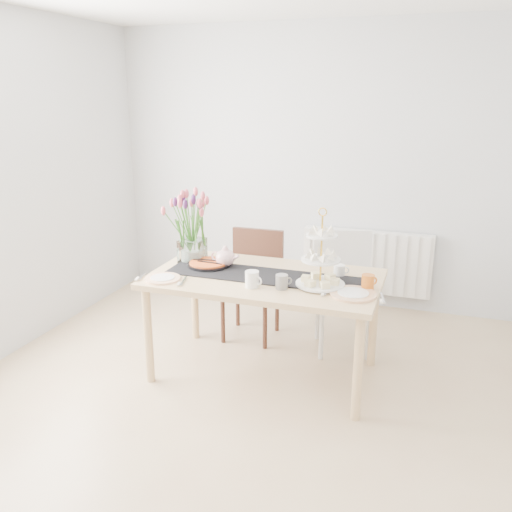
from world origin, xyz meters
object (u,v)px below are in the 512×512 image
(tart_tin, at_px, (209,264))
(cream_jug, at_px, (339,270))
(cake_stand, at_px, (321,266))
(plate_left, at_px, (163,278))
(tulip_vase, at_px, (191,216))
(mug_white, at_px, (252,279))
(plate_right, at_px, (353,294))
(chair_white, at_px, (343,281))
(chair_brown, at_px, (254,275))
(radiator, at_px, (366,262))
(mug_grey, at_px, (282,282))
(mug_orange, at_px, (368,282))
(dining_table, at_px, (265,287))
(teapot, at_px, (225,258))

(tart_tin, bearing_deg, cream_jug, 6.22)
(cake_stand, xyz_separation_m, plate_left, (-1.05, -0.22, -0.13))
(tulip_vase, height_order, mug_white, tulip_vase)
(mug_white, xyz_separation_m, plate_right, (0.66, 0.07, -0.05))
(chair_white, xyz_separation_m, plate_left, (-1.09, -0.94, 0.21))
(chair_brown, bearing_deg, plate_left, -111.47)
(tulip_vase, bearing_deg, mug_white, -32.47)
(radiator, relative_size, cream_jug, 14.91)
(mug_white, bearing_deg, tart_tin, 165.41)
(plate_left, bearing_deg, tulip_vase, 87.90)
(tulip_vase, distance_m, plate_right, 1.36)
(mug_grey, relative_size, mug_orange, 0.98)
(mug_white, height_order, mug_orange, mug_white)
(dining_table, xyz_separation_m, chair_brown, (-0.30, 0.64, -0.16))
(dining_table, distance_m, cream_jug, 0.53)
(cake_stand, xyz_separation_m, plate_right, (0.24, -0.10, -0.13))
(radiator, xyz_separation_m, chair_brown, (-0.81, -0.91, 0.07))
(mug_orange, bearing_deg, plate_left, 145.70)
(dining_table, height_order, cream_jug, cream_jug)
(dining_table, height_order, cake_stand, cake_stand)
(cake_stand, xyz_separation_m, tart_tin, (-0.87, 0.14, -0.12))
(dining_table, relative_size, tart_tin, 5.11)
(mug_grey, height_order, mug_white, mug_white)
(cream_jug, bearing_deg, teapot, 172.13)
(mug_white, bearing_deg, dining_table, 106.96)
(plate_right, bearing_deg, mug_orange, 62.89)
(cake_stand, bearing_deg, plate_right, -22.18)
(mug_orange, distance_m, plate_right, 0.16)
(chair_white, xyz_separation_m, tart_tin, (-0.90, -0.58, 0.22))
(tulip_vase, height_order, cream_jug, tulip_vase)
(radiator, relative_size, plate_left, 4.86)
(mug_white, bearing_deg, mug_grey, 28.97)
(cake_stand, relative_size, tart_tin, 1.52)
(dining_table, xyz_separation_m, teapot, (-0.34, 0.11, 0.15))
(tart_tin, height_order, plate_right, tart_tin)
(dining_table, bearing_deg, cake_stand, -9.72)
(cream_jug, xyz_separation_m, mug_white, (-0.50, -0.41, 0.01))
(cream_jug, height_order, mug_grey, mug_grey)
(chair_white, bearing_deg, mug_orange, -85.12)
(mug_white, bearing_deg, plate_left, -155.06)
(tart_tin, bearing_deg, mug_orange, -4.93)
(chair_white, xyz_separation_m, mug_grey, (-0.26, -0.86, 0.25))
(chair_white, distance_m, tulip_vase, 1.30)
(tart_tin, xyz_separation_m, mug_orange, (1.18, -0.10, 0.03))
(chair_white, distance_m, cake_stand, 0.80)
(dining_table, relative_size, chair_brown, 1.80)
(dining_table, bearing_deg, chair_white, 56.00)
(mug_orange, bearing_deg, plate_right, -162.29)
(tart_tin, xyz_separation_m, mug_grey, (0.64, -0.28, 0.03))
(chair_brown, bearing_deg, mug_orange, -34.10)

